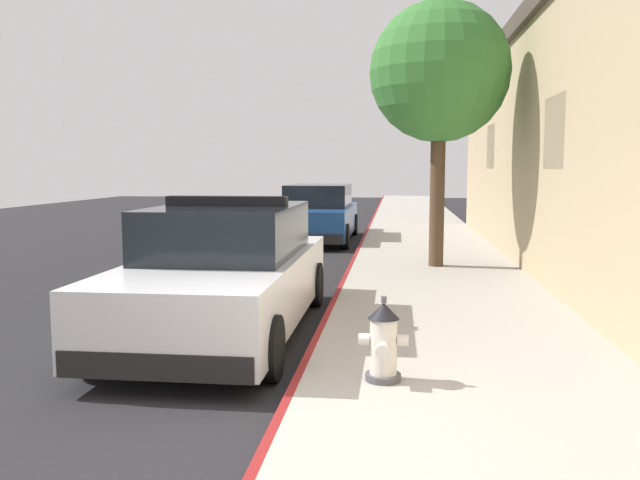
{
  "coord_description": "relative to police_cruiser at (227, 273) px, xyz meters",
  "views": [
    {
      "loc": [
        0.83,
        -4.28,
        2.02
      ],
      "look_at": [
        -0.24,
        4.82,
        1.0
      ],
      "focal_mm": 36.45,
      "sensor_mm": 36.0,
      "label": 1
    }
  ],
  "objects": [
    {
      "name": "ground_plane",
      "position": [
        -3.2,
        6.64,
        -0.84
      ],
      "size": [
        28.59,
        60.0,
        0.2
      ],
      "primitive_type": "cube",
      "color": "#232326"
    },
    {
      "name": "sidewalk_pavement",
      "position": [
        2.8,
        6.64,
        -0.67
      ],
      "size": [
        3.16,
        60.0,
        0.14
      ],
      "primitive_type": "cube",
      "color": "#ADA89E",
      "rests_on": "ground"
    },
    {
      "name": "curb_painted_edge",
      "position": [
        1.18,
        6.64,
        -0.67
      ],
      "size": [
        0.08,
        60.0,
        0.14
      ],
      "primitive_type": "cube",
      "color": "maroon",
      "rests_on": "ground"
    },
    {
      "name": "police_cruiser",
      "position": [
        0.0,
        0.0,
        0.0
      ],
      "size": [
        1.94,
        4.84,
        1.68
      ],
      "color": "white",
      "rests_on": "ground"
    },
    {
      "name": "parked_car_silver_ahead",
      "position": [
        -0.09,
        10.1,
        -0.0
      ],
      "size": [
        1.94,
        4.84,
        1.56
      ],
      "color": "navy",
      "rests_on": "ground"
    },
    {
      "name": "fire_hydrant",
      "position": [
        1.95,
        -2.02,
        -0.25
      ],
      "size": [
        0.44,
        0.4,
        0.76
      ],
      "color": "#4C4C51",
      "rests_on": "sidewalk_pavement"
    },
    {
      "name": "street_tree",
      "position": [
        2.82,
        4.92,
        3.03
      ],
      "size": [
        2.62,
        2.62,
        4.98
      ],
      "color": "brown",
      "rests_on": "sidewalk_pavement"
    }
  ]
}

